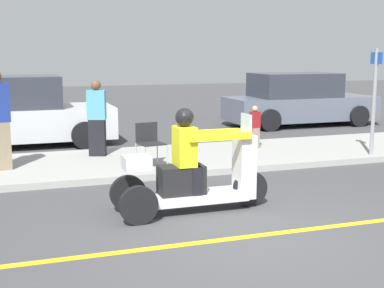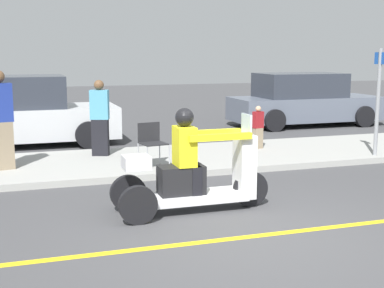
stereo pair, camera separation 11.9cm
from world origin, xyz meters
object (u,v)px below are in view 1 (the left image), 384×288
at_px(motorcycle_trike, 193,175).
at_px(parked_car_lot_left, 14,114).
at_px(street_sign, 374,98).
at_px(spectator_by_tree, 255,128).
at_px(parked_car_lot_right, 299,101).
at_px(spectator_far_back, 97,119).
at_px(folding_chair_set_back, 149,140).

relative_size(motorcycle_trike, parked_car_lot_left, 0.50).
xyz_separation_m(parked_car_lot_left, street_sign, (7.03, -4.27, 0.53)).
relative_size(parked_car_lot_left, street_sign, 2.07).
bearing_deg(spectator_by_tree, parked_car_lot_right, 48.92).
bearing_deg(street_sign, parked_car_lot_right, 75.91).
xyz_separation_m(spectator_far_back, parked_car_lot_right, (6.76, 3.51, -0.12)).
height_order(motorcycle_trike, folding_chair_set_back, motorcycle_trike).
bearing_deg(parked_car_lot_left, spectator_by_tree, -28.92).
relative_size(spectator_far_back, spectator_by_tree, 1.64).
bearing_deg(spectator_by_tree, motorcycle_trike, -126.40).
distance_m(motorcycle_trike, spectator_far_back, 4.08).
bearing_deg(street_sign, parked_car_lot_left, 148.71).
relative_size(spectator_far_back, parked_car_lot_left, 0.34).
relative_size(spectator_far_back, street_sign, 0.71).
distance_m(parked_car_lot_left, parked_car_lot_right, 8.42).
bearing_deg(folding_chair_set_back, spectator_by_tree, 22.27).
height_order(spectator_far_back, street_sign, street_sign).
relative_size(motorcycle_trike, street_sign, 1.04).
height_order(spectator_far_back, folding_chair_set_back, spectator_far_back).
distance_m(motorcycle_trike, folding_chair_set_back, 2.60).
bearing_deg(motorcycle_trike, parked_car_lot_right, 51.16).
bearing_deg(parked_car_lot_right, parked_car_lot_left, -173.05).
xyz_separation_m(folding_chair_set_back, parked_car_lot_left, (-2.34, 3.89, 0.16)).
bearing_deg(folding_chair_set_back, parked_car_lot_right, 39.22).
xyz_separation_m(folding_chair_set_back, parked_car_lot_right, (6.02, 4.91, 0.13)).
xyz_separation_m(spectator_by_tree, street_sign, (1.99, -1.49, 0.74)).
height_order(motorcycle_trike, parked_car_lot_right, parked_car_lot_right).
height_order(spectator_by_tree, parked_car_lot_left, parked_car_lot_left).
xyz_separation_m(spectator_far_back, parked_car_lot_left, (-1.60, 2.49, -0.09)).
bearing_deg(parked_car_lot_left, folding_chair_set_back, -58.93).
bearing_deg(spectator_by_tree, parked_car_lot_left, 151.08).
xyz_separation_m(spectator_far_back, street_sign, (5.43, -1.78, 0.44)).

